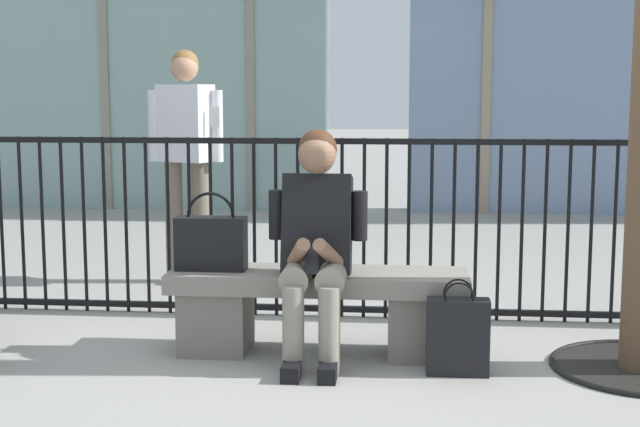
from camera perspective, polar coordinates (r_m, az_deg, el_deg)
ground_plane at (r=4.90m, az=-0.11°, el=-8.87°), size 60.00×60.00×0.00m
stone_bench at (r=4.83m, az=-0.11°, el=-5.79°), size 1.60×0.44×0.45m
seated_person_with_phone at (r=4.63m, az=-0.24°, el=-1.60°), size 0.52×0.66×1.21m
handbag_on_bench at (r=4.85m, az=-6.97°, el=-1.80°), size 0.38×0.14×0.42m
shopping_bag at (r=4.54m, az=8.79°, el=-7.71°), size 0.31×0.12×0.48m
bystander_at_railing at (r=6.63m, az=-8.55°, el=4.18°), size 0.55×0.35×1.71m
plaza_railing at (r=5.56m, az=0.69°, el=-0.89°), size 8.43×0.04×1.13m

